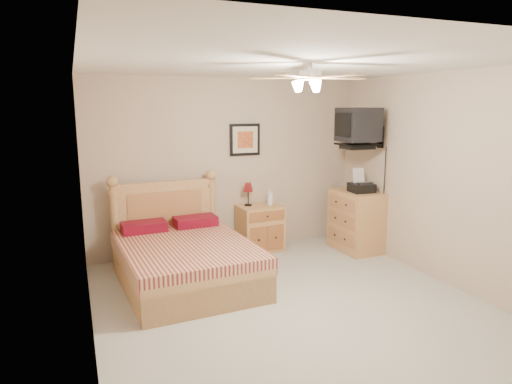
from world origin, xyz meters
The scene contains 17 objects.
floor centered at (0.00, 0.00, 0.00)m, with size 4.50×4.50×0.00m, color #A19D91.
ceiling centered at (0.00, 0.00, 2.50)m, with size 4.00×4.50×0.04m, color white.
wall_back centered at (0.00, 2.25, 1.25)m, with size 4.00×0.04×2.50m, color tan.
wall_front centered at (0.00, -2.25, 1.25)m, with size 4.00×0.04×2.50m, color tan.
wall_left centered at (-2.00, 0.00, 1.25)m, with size 0.04×4.50×2.50m, color tan.
wall_right centered at (2.00, 0.00, 1.25)m, with size 0.04×4.50×2.50m, color tan.
bed centered at (-0.90, 1.12, 0.61)m, with size 1.44×1.89×1.23m, color #A96F43, non-canonical shape.
nightstand centered at (0.42, 2.00, 0.33)m, with size 0.62×0.46×0.67m, color #AF723A.
table_lamp centered at (0.27, 2.09, 0.84)m, with size 0.18×0.18×0.34m, color #630D0D, non-canonical shape.
lotion_bottle centered at (0.57, 2.00, 0.79)m, with size 0.10×0.10×0.25m, color silver.
framed_picture centered at (0.27, 2.23, 1.62)m, with size 0.46×0.04×0.46m, color black.
dresser centered at (1.73, 1.48, 0.44)m, with size 0.52×0.75×0.89m, color #C3834C.
fax_machine centered at (1.74, 1.40, 1.05)m, with size 0.31×0.33×0.33m, color black, non-canonical shape.
magazine_lower centered at (1.73, 1.78, 0.90)m, with size 0.22×0.29×0.03m, color #AA9E88.
magazine_upper centered at (1.74, 1.77, 0.92)m, with size 0.22×0.30×0.02m, color tan.
wall_tv centered at (1.75, 1.34, 1.81)m, with size 0.56×0.46×0.58m, color black, non-canonical shape.
ceiling_fan centered at (0.00, -0.20, 2.36)m, with size 1.14×1.14×0.28m, color white, non-canonical shape.
Camera 1 is at (-2.06, -3.99, 2.11)m, focal length 32.00 mm.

